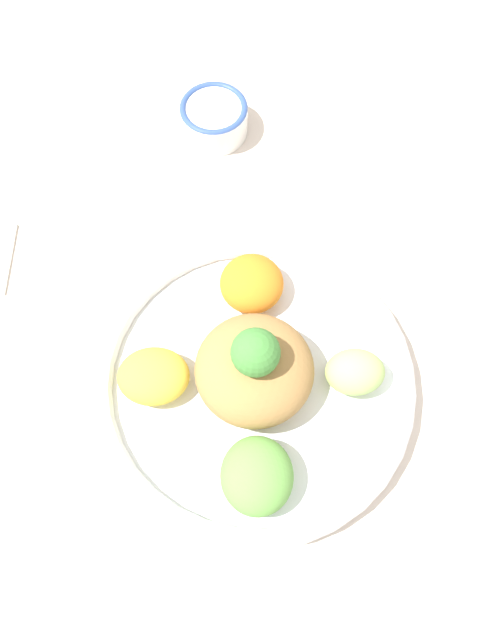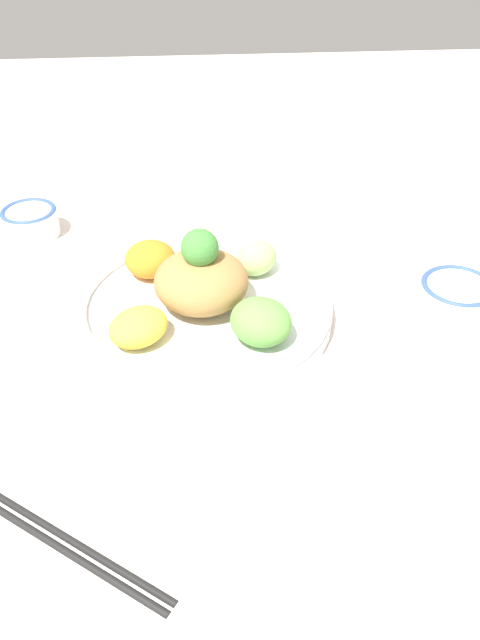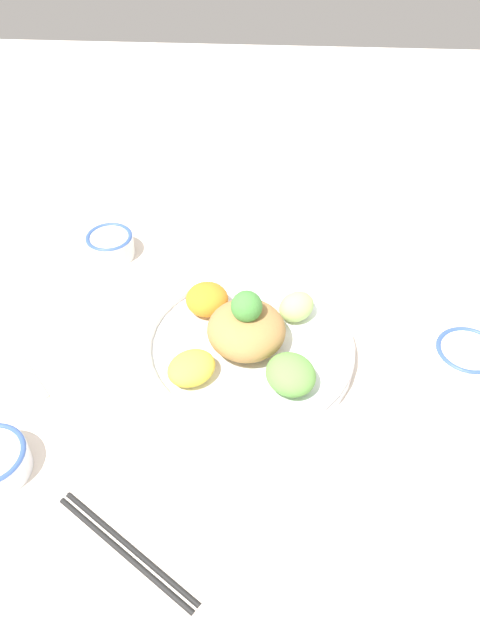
# 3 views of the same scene
# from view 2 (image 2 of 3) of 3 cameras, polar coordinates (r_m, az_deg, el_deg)

# --- Properties ---
(ground_plane) EXTENTS (2.40, 2.40, 0.00)m
(ground_plane) POSITION_cam_2_polar(r_m,az_deg,el_deg) (0.78, -5.43, -0.02)
(ground_plane) COLOR silver
(salad_platter) EXTENTS (0.32, 0.32, 0.12)m
(salad_platter) POSITION_cam_2_polar(r_m,az_deg,el_deg) (0.77, -3.48, 1.88)
(salad_platter) COLOR white
(salad_platter) RESTS_ON ground_plane
(rice_bowl_blue) EXTENTS (0.09, 0.09, 0.03)m
(rice_bowl_blue) POSITION_cam_2_polar(r_m,az_deg,el_deg) (0.84, 19.23, 2.38)
(rice_bowl_blue) COLOR white
(rice_bowl_blue) RESTS_ON ground_plane
(sauce_bowl_dark) EXTENTS (0.08, 0.08, 0.04)m
(sauce_bowl_dark) POSITION_cam_2_polar(r_m,az_deg,el_deg) (1.00, -18.62, 8.59)
(sauce_bowl_dark) COLOR white
(sauce_bowl_dark) RESTS_ON ground_plane
(chopsticks_pair_far) EXTENTS (0.19, 0.14, 0.01)m
(chopsticks_pair_far) POSITION_cam_2_polar(r_m,az_deg,el_deg) (0.58, -15.46, -19.14)
(chopsticks_pair_far) COLOR black
(chopsticks_pair_far) RESTS_ON ground_plane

